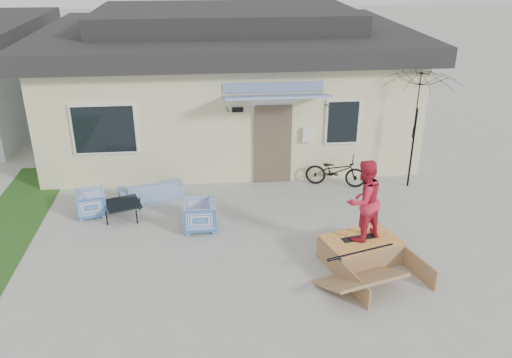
{
  "coord_description": "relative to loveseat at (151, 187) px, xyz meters",
  "views": [
    {
      "loc": [
        -0.68,
        -8.17,
        5.84
      ],
      "look_at": [
        0.3,
        1.8,
        1.3
      ],
      "focal_mm": 36.96,
      "sensor_mm": 36.0,
      "label": 1
    }
  ],
  "objects": [
    {
      "name": "house",
      "position": [
        2.11,
        4.21,
        1.63
      ],
      "size": [
        10.8,
        8.49,
        4.1
      ],
      "color": "beige",
      "rests_on": "ground"
    },
    {
      "name": "bicycle",
      "position": [
        4.7,
        0.27,
        0.19
      ],
      "size": [
        1.65,
        0.98,
        1.0
      ],
      "primitive_type": "imported",
      "rotation": [
        0.0,
        0.0,
        1.27
      ],
      "color": "black",
      "rests_on": "ground"
    },
    {
      "name": "armchair_right",
      "position": [
        1.19,
        -1.66,
        0.06
      ],
      "size": [
        0.68,
        0.73,
        0.74
      ],
      "primitive_type": "imported",
      "rotation": [
        0.0,
        0.0,
        -1.56
      ],
      "color": "#265CA2",
      "rests_on": "ground"
    },
    {
      "name": "loveseat",
      "position": [
        0.0,
        0.0,
        0.0
      ],
      "size": [
        1.63,
        0.83,
        0.61
      ],
      "primitive_type": "imported",
      "rotation": [
        0.0,
        0.0,
        3.39
      ],
      "color": "#265CA2",
      "rests_on": "ground"
    },
    {
      "name": "skateboard",
      "position": [
        4.35,
        -3.2,
        0.19
      ],
      "size": [
        0.77,
        0.33,
        0.05
      ],
      "primitive_type": "cube",
      "rotation": [
        0.0,
        0.0,
        0.21
      ],
      "color": "black",
      "rests_on": "skate_ramp"
    },
    {
      "name": "skate_ramp",
      "position": [
        4.37,
        -3.25,
        -0.07
      ],
      "size": [
        1.91,
        2.23,
        0.47
      ],
      "primitive_type": null,
      "rotation": [
        0.0,
        0.0,
        0.29
      ],
      "color": "olive",
      "rests_on": "ground"
    },
    {
      "name": "ground",
      "position": [
        2.11,
        -3.78,
        -0.31
      ],
      "size": [
        90.0,
        90.0,
        0.0
      ],
      "primitive_type": "plane",
      "color": "#9A9B93",
      "rests_on": "ground"
    },
    {
      "name": "armchair_left",
      "position": [
        -1.3,
        -0.77,
        0.02
      ],
      "size": [
        0.72,
        0.76,
        0.66
      ],
      "primitive_type": "imported",
      "rotation": [
        0.0,
        0.0,
        1.78
      ],
      "color": "#265CA2",
      "rests_on": "ground"
    },
    {
      "name": "coffee_table",
      "position": [
        -0.56,
        -0.96,
        -0.12
      ],
      "size": [
        0.95,
        0.95,
        0.37
      ],
      "primitive_type": "cube",
      "rotation": [
        0.0,
        0.0,
        0.34
      ],
      "color": "black",
      "rests_on": "ground"
    },
    {
      "name": "patio_umbrella",
      "position": [
        6.59,
        0.07,
        1.44
      ],
      "size": [
        2.02,
        1.88,
        2.2
      ],
      "color": "black",
      "rests_on": "ground"
    },
    {
      "name": "skater",
      "position": [
        4.35,
        -3.2,
        1.03
      ],
      "size": [
        1.0,
        0.93,
        1.64
      ],
      "primitive_type": "imported",
      "rotation": [
        0.0,
        0.0,
        3.65
      ],
      "color": "red",
      "rests_on": "skateboard"
    }
  ]
}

